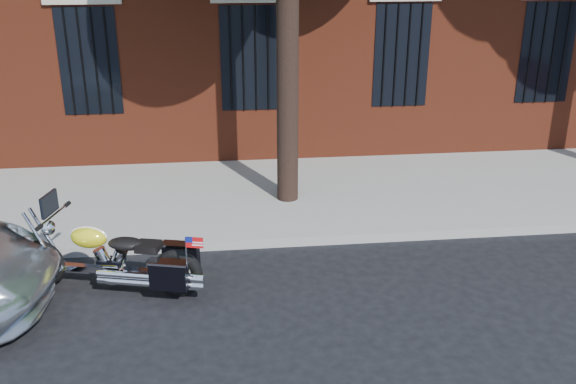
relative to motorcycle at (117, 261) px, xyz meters
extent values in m
plane|color=black|center=(2.01, -0.23, -0.45)|extent=(120.00, 120.00, 0.00)
cube|color=gray|center=(2.01, 1.15, -0.38)|extent=(40.00, 0.16, 0.15)
cube|color=gray|center=(2.01, 3.03, -0.38)|extent=(40.00, 3.60, 0.15)
cube|color=black|center=(2.01, 4.88, 1.75)|extent=(1.10, 0.14, 2.00)
cylinder|color=black|center=(2.01, 4.80, 1.75)|extent=(0.04, 0.04, 2.00)
cylinder|color=black|center=(2.51, 2.67, 2.05)|extent=(0.36, 0.36, 5.00)
torus|color=black|center=(-1.03, 0.27, -0.12)|extent=(0.67, 0.31, 0.66)
torus|color=black|center=(0.78, -0.20, -0.12)|extent=(0.67, 0.31, 0.66)
cylinder|color=white|center=(-1.03, 0.27, -0.12)|extent=(0.49, 0.18, 0.49)
cylinder|color=white|center=(0.78, -0.20, -0.12)|extent=(0.49, 0.18, 0.49)
ellipsoid|color=white|center=(-1.03, 0.27, -0.02)|extent=(0.37, 0.21, 0.19)
ellipsoid|color=yellow|center=(0.78, -0.20, 0.00)|extent=(0.37, 0.22, 0.19)
cube|color=white|center=(-0.13, 0.04, -0.14)|extent=(1.45, 0.47, 0.08)
cylinder|color=white|center=(-0.08, 0.03, -0.16)|extent=(0.35, 0.25, 0.31)
cylinder|color=white|center=(0.35, -0.27, -0.15)|extent=(1.21, 0.40, 0.09)
ellipsoid|color=yellow|center=(-0.34, 0.09, 0.32)|extent=(0.54, 0.39, 0.28)
ellipsoid|color=black|center=(0.14, -0.03, 0.26)|extent=(0.53, 0.39, 0.15)
cube|color=black|center=(0.81, 0.06, -0.01)|extent=(0.50, 0.27, 0.37)
cube|color=black|center=(0.68, -0.44, -0.01)|extent=(0.50, 0.27, 0.37)
cylinder|color=white|center=(-0.77, 0.20, 0.59)|extent=(0.23, 0.75, 0.04)
sphere|color=white|center=(-0.86, 0.23, 0.41)|extent=(0.24, 0.24, 0.20)
cube|color=black|center=(-0.80, 0.21, 0.75)|extent=(0.14, 0.39, 0.28)
cube|color=red|center=(1.02, -0.57, 0.48)|extent=(0.21, 0.07, 0.14)
camera|label=1|loc=(1.37, -7.57, 3.84)|focal=40.00mm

